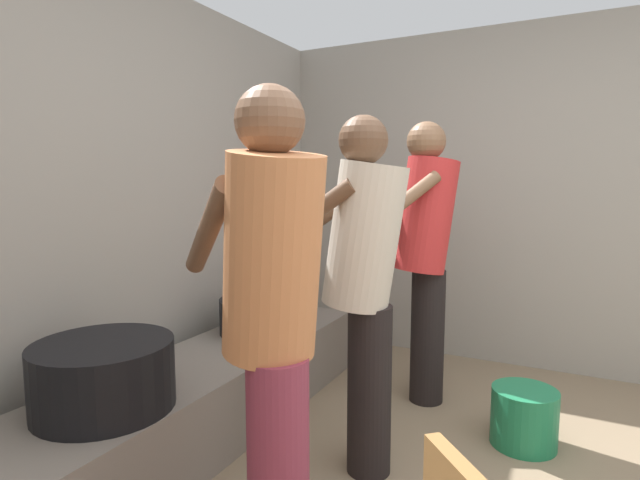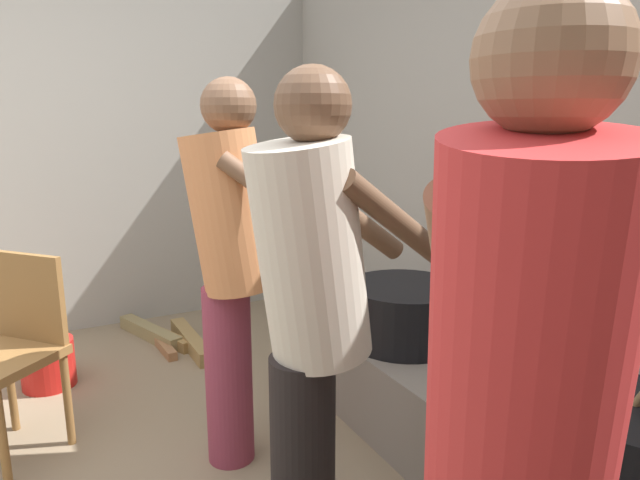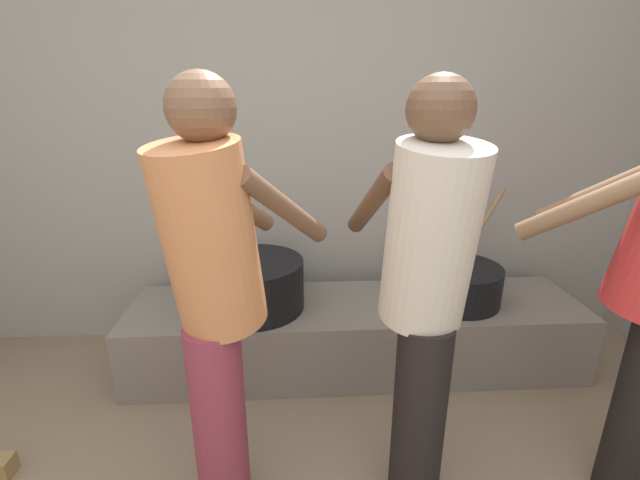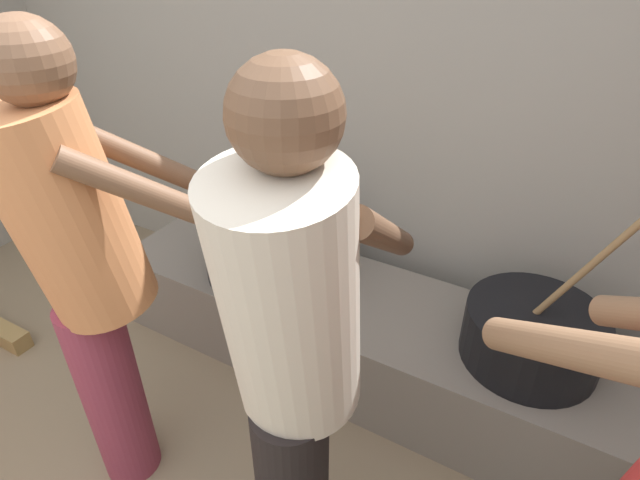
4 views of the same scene
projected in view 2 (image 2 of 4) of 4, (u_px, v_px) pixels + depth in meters
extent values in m
cube|color=#9E998E|center=(531.00, 174.00, 2.64)|extent=(4.81, 0.20, 2.41)
cube|color=slate|center=(489.00, 435.00, 2.31)|extent=(2.57, 0.60, 0.40)
cylinder|color=black|center=(632.00, 437.00, 1.74)|extent=(0.49, 0.49, 0.21)
cylinder|color=black|center=(404.00, 313.00, 2.72)|extent=(0.56, 0.56, 0.28)
cylinder|color=#8C3347|center=(229.00, 375.00, 2.42)|extent=(0.20, 0.20, 0.78)
cylinder|color=#D17F4C|center=(230.00, 212.00, 2.26)|extent=(0.47, 0.49, 0.67)
sphere|color=brown|center=(229.00, 105.00, 2.16)|extent=(0.22, 0.22, 0.22)
cylinder|color=brown|center=(281.00, 201.00, 2.08)|extent=(0.34, 0.43, 0.36)
cylinder|color=brown|center=(295.00, 191.00, 2.34)|extent=(0.34, 0.43, 0.36)
cylinder|color=red|center=(528.00, 349.00, 0.87)|extent=(0.49, 0.49, 0.69)
sphere|color=brown|center=(552.00, 59.00, 0.78)|extent=(0.22, 0.22, 0.22)
cylinder|color=brown|center=(600.00, 269.00, 1.04)|extent=(0.40, 0.39, 0.37)
cylinder|color=brown|center=(450.00, 259.00, 1.12)|extent=(0.40, 0.39, 0.37)
cylinder|color=black|center=(303.00, 474.00, 1.76)|extent=(0.20, 0.20, 0.78)
cylinder|color=beige|center=(310.00, 253.00, 1.62)|extent=(0.35, 0.42, 0.66)
sphere|color=brown|center=(313.00, 105.00, 1.53)|extent=(0.21, 0.21, 0.21)
cylinder|color=brown|center=(405.00, 228.00, 1.63)|extent=(0.13, 0.48, 0.36)
cylinder|color=brown|center=(347.00, 214.00, 1.84)|extent=(0.13, 0.48, 0.36)
cylinder|color=olive|center=(3.00, 439.00, 2.24)|extent=(0.04, 0.04, 0.44)
cylinder|color=olive|center=(11.00, 387.00, 2.67)|extent=(0.04, 0.04, 0.44)
cylinder|color=olive|center=(68.00, 399.00, 2.56)|extent=(0.04, 0.04, 0.44)
cube|color=olive|center=(0.00, 359.00, 2.41)|extent=(0.56, 0.56, 0.04)
cube|color=olive|center=(29.00, 297.00, 2.52)|extent=(0.30, 0.28, 0.40)
cylinder|color=red|center=(48.00, 363.00, 3.13)|extent=(0.28, 0.28, 0.26)
cube|color=olive|center=(150.00, 332.00, 3.80)|extent=(0.64, 0.29, 0.09)
cube|color=#956440|center=(161.00, 343.00, 3.66)|extent=(0.50, 0.09, 0.06)
cube|color=olive|center=(159.00, 335.00, 3.78)|extent=(0.63, 0.30, 0.07)
cube|color=olive|center=(191.00, 341.00, 3.65)|extent=(0.68, 0.10, 0.09)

